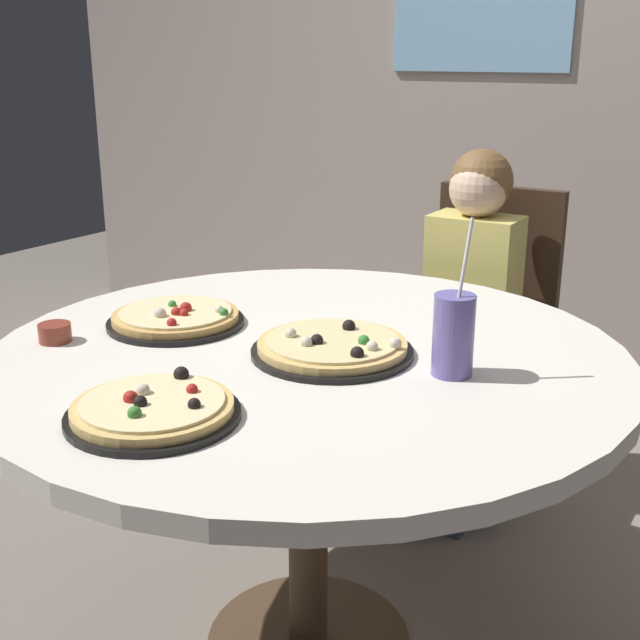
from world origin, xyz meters
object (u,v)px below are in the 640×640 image
Objects in this scene: pizza_pepperoni at (153,409)px; dining_table at (307,386)px; pizza_cheese at (176,318)px; diner_child at (460,353)px; chair_wooden at (483,323)px; soda_cup at (453,335)px; pizza_veggie at (334,346)px; sauce_bowl at (55,333)px.

dining_table is at bearing 86.38° from pizza_pepperoni.
dining_table is at bearing 5.26° from pizza_cheese.
diner_child is 3.61× the size of pizza_pepperoni.
soda_cup is (0.32, -0.97, 0.30)m from chair_wooden.
pizza_cheese reaches higher than dining_table.
diner_child reaches higher than pizza_cheese.
chair_wooden is 1.03m from pizza_veggie.
pizza_veggie is (0.06, 0.00, 0.10)m from dining_table.
dining_table is 1.01m from chair_wooden.
sauce_bowl is (-0.48, -0.26, 0.10)m from dining_table.
pizza_pepperoni is at bearing -20.66° from sauce_bowl.
chair_wooden is (-0.00, 1.00, -0.14)m from dining_table.
pizza_cheese is at bearing -111.92° from diner_child.
chair_wooden is 13.57× the size of sauce_bowl.
chair_wooden reaches higher than sauce_bowl.
diner_child is 0.96m from pizza_cheese.
chair_wooden is 3.10× the size of soda_cup.
diner_child reaches higher than chair_wooden.
diner_child is at bearing 88.68° from pizza_pepperoni.
chair_wooden is 2.82× the size of pizza_veggie.
pizza_veggie is at bearing -85.65° from diner_child.
dining_table is 19.22× the size of sauce_bowl.
dining_table is 0.12m from pizza_veggie.
dining_table is 1.42× the size of chair_wooden.
sauce_bowl is (-0.14, -0.23, 0.00)m from pizza_cheese.
chair_wooden is 1.45m from pizza_pepperoni.
pizza_pepperoni is at bearing -101.84° from pizza_veggie.
diner_child is 0.91m from soda_cup.
sauce_bowl is at bearing -151.79° from dining_table.
pizza_veggie is 0.26m from soda_cup.
pizza_veggie is 1.12× the size of pizza_pepperoni.
soda_cup is at bearing -71.87° from chair_wooden.
chair_wooden is at bearing 69.18° from sauce_bowl.
pizza_veggie is at bearing 78.16° from pizza_pepperoni.
pizza_cheese is 1.02× the size of soda_cup.
pizza_veggie is 0.44m from pizza_pepperoni.
diner_child is at bearing 65.86° from sauce_bowl.
diner_child is at bearing 68.08° from pizza_cheese.
pizza_veggie is at bearing -173.36° from soda_cup.
soda_cup is 4.37× the size of sauce_bowl.
pizza_cheese is (-0.34, -1.03, 0.24)m from chair_wooden.
chair_wooden is 3.04× the size of pizza_cheese.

